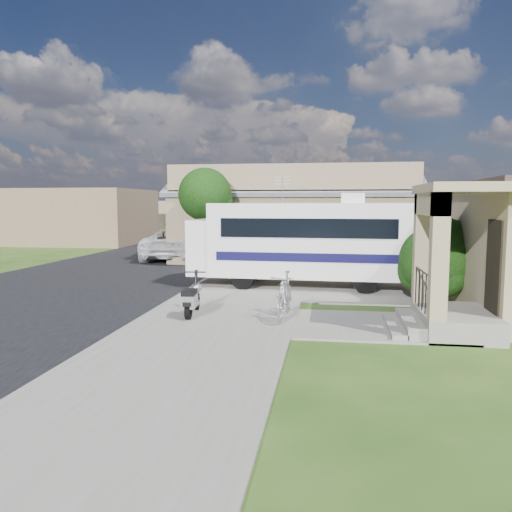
# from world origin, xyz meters

# --- Properties ---
(ground) EXTENTS (120.00, 120.00, 0.00)m
(ground) POSITION_xyz_m (0.00, 0.00, 0.00)
(ground) COLOR #1F4111
(street_slab) EXTENTS (9.00, 80.00, 0.02)m
(street_slab) POSITION_xyz_m (-7.50, 10.00, 0.01)
(street_slab) COLOR black
(street_slab) RESTS_ON ground
(sidewalk_slab) EXTENTS (4.00, 80.00, 0.06)m
(sidewalk_slab) POSITION_xyz_m (-1.00, 10.00, 0.03)
(sidewalk_slab) COLOR slate
(sidewalk_slab) RESTS_ON ground
(driveway_slab) EXTENTS (7.00, 6.00, 0.05)m
(driveway_slab) POSITION_xyz_m (1.50, 4.50, 0.03)
(driveway_slab) COLOR slate
(driveway_slab) RESTS_ON ground
(walk_slab) EXTENTS (4.00, 3.00, 0.05)m
(walk_slab) POSITION_xyz_m (3.00, -1.00, 0.03)
(walk_slab) COLOR slate
(walk_slab) RESTS_ON ground
(warehouse) EXTENTS (12.50, 8.40, 5.04)m
(warehouse) POSITION_xyz_m (0.00, 13.97, 1.99)
(warehouse) COLOR #7C634D
(warehouse) RESTS_ON ground
(distant_bldg_far) EXTENTS (10.00, 8.00, 4.00)m
(distant_bldg_far) POSITION_xyz_m (-17.00, 22.00, 2.00)
(distant_bldg_far) COLOR brown
(distant_bldg_far) RESTS_ON ground
(distant_bldg_near) EXTENTS (8.00, 7.00, 3.20)m
(distant_bldg_near) POSITION_xyz_m (-15.00, 34.00, 1.60)
(distant_bldg_near) COLOR #7C634D
(distant_bldg_near) RESTS_ON ground
(street_tree_a) EXTENTS (2.44, 2.40, 4.58)m
(street_tree_a) POSITION_xyz_m (-3.70, 9.05, 3.25)
(street_tree_a) COLOR #311F15
(street_tree_a) RESTS_ON ground
(street_tree_b) EXTENTS (2.44, 2.40, 4.73)m
(street_tree_b) POSITION_xyz_m (-3.70, 19.05, 3.39)
(street_tree_b) COLOR #311F15
(street_tree_b) RESTS_ON ground
(street_tree_c) EXTENTS (2.44, 2.40, 4.42)m
(street_tree_c) POSITION_xyz_m (-3.70, 28.05, 3.10)
(street_tree_c) COLOR #311F15
(street_tree_c) RESTS_ON ground
(motorhome) EXTENTS (7.69, 2.72, 3.90)m
(motorhome) POSITION_xyz_m (0.83, 4.46, 1.67)
(motorhome) COLOR silver
(motorhome) RESTS_ON ground
(shrub) EXTENTS (2.22, 2.12, 2.73)m
(shrub) POSITION_xyz_m (4.89, 1.88, 1.40)
(shrub) COLOR #311F15
(shrub) RESTS_ON ground
(scooter) EXTENTS (0.59, 1.68, 1.10)m
(scooter) POSITION_xyz_m (-1.72, -0.71, 0.49)
(scooter) COLOR black
(scooter) RESTS_ON ground
(bicycle) EXTENTS (0.70, 1.99, 1.18)m
(bicycle) POSITION_xyz_m (0.71, -0.69, 0.59)
(bicycle) COLOR #A0A0A7
(bicycle) RESTS_ON ground
(pickup_truck) EXTENTS (3.21, 6.17, 1.66)m
(pickup_truck) POSITION_xyz_m (-6.29, 12.62, 0.83)
(pickup_truck) COLOR silver
(pickup_truck) RESTS_ON ground
(van) EXTENTS (2.98, 6.71, 1.91)m
(van) POSITION_xyz_m (-6.56, 20.34, 0.96)
(van) COLOR silver
(van) RESTS_ON ground
(garden_hose) EXTENTS (0.43, 0.43, 0.19)m
(garden_hose) POSITION_xyz_m (3.78, -0.15, 0.10)
(garden_hose) COLOR #155A12
(garden_hose) RESTS_ON ground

